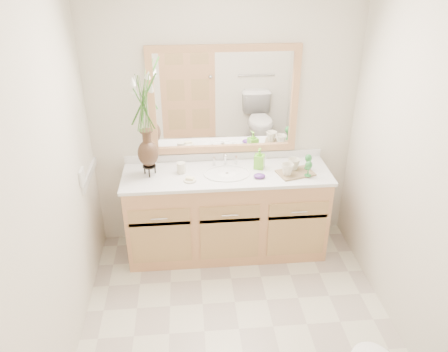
{
  "coord_description": "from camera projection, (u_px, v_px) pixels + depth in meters",
  "views": [
    {
      "loc": [
        -0.33,
        -2.4,
        2.6
      ],
      "look_at": [
        -0.06,
        0.65,
        0.99
      ],
      "focal_mm": 35.0,
      "sensor_mm": 36.0,
      "label": 1
    }
  ],
  "objects": [
    {
      "name": "mug_right",
      "position": [
        294.0,
        164.0,
        3.86
      ],
      "size": [
        0.14,
        0.14,
        0.11
      ],
      "primitive_type": "imported",
      "rotation": [
        0.0,
        0.0,
        0.46
      ],
      "color": "beige",
      "rests_on": "tray"
    },
    {
      "name": "wall_back",
      "position": [
        224.0,
        122.0,
        3.94
      ],
      "size": [
        2.4,
        0.02,
        2.4
      ],
      "primitive_type": "cube",
      "color": "silver",
      "rests_on": "floor"
    },
    {
      "name": "goblet_back",
      "position": [
        308.0,
        159.0,
        3.86
      ],
      "size": [
        0.06,
        0.06,
        0.14
      ],
      "color": "#277532",
      "rests_on": "tray"
    },
    {
      "name": "tumbler",
      "position": [
        181.0,
        168.0,
        3.84
      ],
      "size": [
        0.08,
        0.08,
        0.1
      ],
      "primitive_type": "cylinder",
      "color": "beige",
      "rests_on": "counter"
    },
    {
      "name": "wall_right",
      "position": [
        422.0,
        186.0,
        2.89
      ],
      "size": [
        0.02,
        2.6,
        2.4
      ],
      "primitive_type": "cube",
      "color": "silver",
      "rests_on": "floor"
    },
    {
      "name": "tray",
      "position": [
        295.0,
        173.0,
        3.84
      ],
      "size": [
        0.35,
        0.28,
        0.02
      ],
      "primitive_type": "cube",
      "rotation": [
        0.0,
        0.0,
        0.27
      ],
      "color": "brown",
      "rests_on": "counter"
    },
    {
      "name": "wall_left",
      "position": [
        50.0,
        203.0,
        2.7
      ],
      "size": [
        0.02,
        2.6,
        2.4
      ],
      "primitive_type": "cube",
      "color": "silver",
      "rests_on": "floor"
    },
    {
      "name": "mirror",
      "position": [
        224.0,
        101.0,
        3.83
      ],
      "size": [
        1.32,
        0.04,
        0.97
      ],
      "color": "white",
      "rests_on": "wall_back"
    },
    {
      "name": "flower_vase",
      "position": [
        144.0,
        111.0,
        3.56
      ],
      "size": [
        0.21,
        0.21,
        0.86
      ],
      "rotation": [
        0.0,
        0.0,
        0.37
      ],
      "color": "black",
      "rests_on": "counter"
    },
    {
      "name": "purple_dish",
      "position": [
        259.0,
        176.0,
        3.77
      ],
      "size": [
        0.11,
        0.09,
        0.04
      ],
      "primitive_type": "ellipsoid",
      "rotation": [
        0.0,
        0.0,
        0.09
      ],
      "color": "#52287A",
      "rests_on": "counter"
    },
    {
      "name": "goblet_front",
      "position": [
        309.0,
        166.0,
        3.74
      ],
      "size": [
        0.06,
        0.06,
        0.14
      ],
      "color": "#277532",
      "rests_on": "tray"
    },
    {
      "name": "sink",
      "position": [
        227.0,
        179.0,
        3.87
      ],
      "size": [
        0.38,
        0.34,
        0.23
      ],
      "color": "white",
      "rests_on": "counter"
    },
    {
      "name": "soap_bottle",
      "position": [
        259.0,
        159.0,
        3.91
      ],
      "size": [
        0.1,
        0.1,
        0.17
      ],
      "primitive_type": "imported",
      "rotation": [
        0.0,
        0.0,
        -0.36
      ],
      "color": "#66C52E",
      "rests_on": "counter"
    },
    {
      "name": "floor",
      "position": [
        239.0,
        329.0,
        3.35
      ],
      "size": [
        2.6,
        2.6,
        0.0
      ],
      "primitive_type": "plane",
      "color": "beige",
      "rests_on": "ground"
    },
    {
      "name": "vanity",
      "position": [
        227.0,
        214.0,
        4.06
      ],
      "size": [
        1.8,
        0.55,
        0.8
      ],
      "color": "tan",
      "rests_on": "floor"
    },
    {
      "name": "switch_plate",
      "position": [
        82.0,
        177.0,
        3.48
      ],
      "size": [
        0.02,
        0.12,
        0.12
      ],
      "primitive_type": "cube",
      "color": "white",
      "rests_on": "wall_left"
    },
    {
      "name": "soap_dish",
      "position": [
        190.0,
        180.0,
        3.72
      ],
      "size": [
        0.11,
        0.11,
        0.03
      ],
      "color": "beige",
      "rests_on": "counter"
    },
    {
      "name": "mug_left",
      "position": [
        288.0,
        169.0,
        3.77
      ],
      "size": [
        0.12,
        0.11,
        0.11
      ],
      "primitive_type": "imported",
      "rotation": [
        0.0,
        0.0,
        -0.11
      ],
      "color": "beige",
      "rests_on": "tray"
    },
    {
      "name": "counter",
      "position": [
        227.0,
        174.0,
        3.87
      ],
      "size": [
        1.84,
        0.57,
        0.03
      ],
      "primitive_type": "cube",
      "color": "white",
      "rests_on": "vanity"
    }
  ]
}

